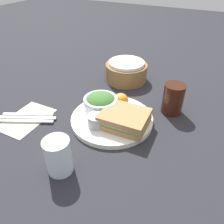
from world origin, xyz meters
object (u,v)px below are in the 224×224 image
object	(u,v)px
sandwich	(125,119)
water_glass	(58,156)
dressing_cup	(97,120)
fork	(24,121)
bread_basket	(126,71)
drink_glass	(173,99)
salad_bowl	(101,103)
spoon	(28,114)
knife	(26,118)
plate	(112,119)

from	to	relation	value
sandwich	water_glass	distance (m)	0.23
dressing_cup	fork	xyz separation A→B (m)	(-0.23, -0.08, -0.03)
bread_basket	drink_glass	bearing A→B (deg)	-31.85
salad_bowl	spoon	world-z (taller)	salad_bowl
drink_glass	sandwich	bearing A→B (deg)	-124.26
water_glass	knife	bearing A→B (deg)	153.46
drink_glass	bread_basket	world-z (taller)	drink_glass
drink_glass	spoon	size ratio (longest dim) A/B	0.61
water_glass	drink_glass	bearing A→B (deg)	63.88
salad_bowl	spoon	size ratio (longest dim) A/B	0.66
dressing_cup	spoon	world-z (taller)	dressing_cup
salad_bowl	knife	size ratio (longest dim) A/B	0.56
dressing_cup	bread_basket	world-z (taller)	bread_basket
plate	bread_basket	distance (m)	0.30
knife	spoon	distance (m)	0.02
bread_basket	fork	distance (m)	0.46
salad_bowl	dressing_cup	xyz separation A→B (m)	(0.03, -0.08, -0.01)
plate	salad_bowl	bearing A→B (deg)	160.21
sandwich	plate	bearing A→B (deg)	161.87
bread_basket	fork	size ratio (longest dim) A/B	0.93
plate	salad_bowl	xyz separation A→B (m)	(-0.05, 0.02, 0.04)
knife	bread_basket	bearing A→B (deg)	-138.98
salad_bowl	fork	distance (m)	0.26
spoon	fork	bearing A→B (deg)	90.00
dressing_cup	bread_basket	size ratio (longest dim) A/B	0.32
bread_basket	salad_bowl	bearing A→B (deg)	-84.64
drink_glass	fork	size ratio (longest dim) A/B	0.55
spoon	salad_bowl	bearing A→B (deg)	-175.08
plate	spoon	world-z (taller)	plate
bread_basket	fork	bearing A→B (deg)	-112.21
dressing_cup	drink_glass	world-z (taller)	drink_glass
plate	water_glass	distance (m)	0.24
sandwich	water_glass	world-z (taller)	water_glass
plate	drink_glass	xyz separation A→B (m)	(0.16, 0.14, 0.04)
spoon	knife	bearing A→B (deg)	90.00
bread_basket	spoon	world-z (taller)	bread_basket
sandwich	salad_bowl	xyz separation A→B (m)	(-0.10, 0.04, 0.01)
bread_basket	water_glass	distance (m)	0.53
bread_basket	fork	world-z (taller)	bread_basket
spoon	water_glass	size ratio (longest dim) A/B	1.76
bread_basket	knife	xyz separation A→B (m)	(-0.18, -0.41, -0.03)
plate	knife	distance (m)	0.29
spoon	dressing_cup	bearing A→B (deg)	165.43
sandwich	water_glass	bearing A→B (deg)	-109.48
sandwich	fork	xyz separation A→B (m)	(-0.30, -0.12, -0.03)
plate	bread_basket	size ratio (longest dim) A/B	1.51
dressing_cup	water_glass	distance (m)	0.18
sandwich	spoon	distance (m)	0.33
plate	sandwich	xyz separation A→B (m)	(0.05, -0.02, 0.03)
drink_glass	fork	world-z (taller)	drink_glass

